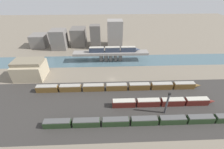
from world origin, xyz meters
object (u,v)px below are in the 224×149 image
object	(u,v)px
train_yard_mid	(163,102)
train_yard_far	(119,87)
signal_tower	(167,103)
train_yard_near	(162,120)
warehouse_building	(30,69)
train_on_bridge	(114,49)

from	to	relation	value
train_yard_mid	train_yard_far	world-z (taller)	train_yard_far
train_yard_mid	signal_tower	size ratio (longest dim) A/B	4.24
train_yard_near	warehouse_building	distance (m)	84.70
train_on_bridge	warehouse_building	bearing A→B (deg)	-159.54
train_on_bridge	signal_tower	distance (m)	59.70
train_yard_mid	warehouse_building	distance (m)	83.96
warehouse_building	train_yard_near	bearing A→B (deg)	-28.63
train_yard_near	signal_tower	world-z (taller)	signal_tower
train_on_bridge	train_yard_near	size ratio (longest dim) A/B	0.37
train_yard_near	train_yard_far	world-z (taller)	train_yard_far
signal_tower	warehouse_building	bearing A→B (deg)	156.01
train_yard_far	train_yard_mid	bearing A→B (deg)	-31.85
train_yard_near	train_yard_mid	world-z (taller)	train_yard_mid
signal_tower	train_yard_mid	bearing A→B (deg)	80.78
warehouse_building	signal_tower	world-z (taller)	signal_tower
train_on_bridge	warehouse_building	size ratio (longest dim) A/B	2.15
train_on_bridge	warehouse_building	distance (m)	59.47
train_on_bridge	train_yard_mid	xyz separation A→B (m)	(23.02, -49.95, -7.77)
train_on_bridge	train_yard_near	bearing A→B (deg)	-73.07
train_yard_mid	signal_tower	xyz separation A→B (m)	(-0.88, -5.39, 4.37)
train_yard_far	signal_tower	bearing A→B (deg)	-42.14
train_yard_far	warehouse_building	world-z (taller)	warehouse_building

